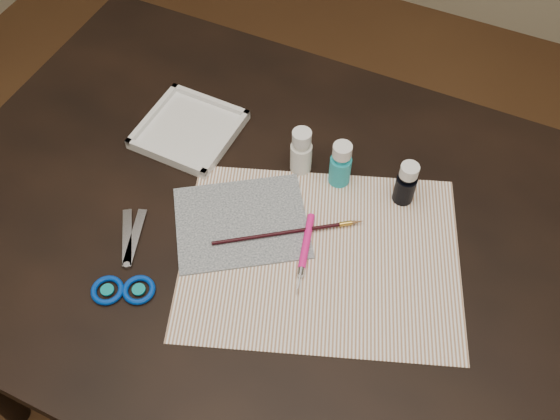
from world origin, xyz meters
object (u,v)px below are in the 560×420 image
at_px(paper, 320,256).
at_px(paint_bottle_white, 301,151).
at_px(paint_bottle_navy, 406,183).
at_px(paint_bottle_cyan, 341,164).
at_px(palette_tray, 189,129).
at_px(scissors, 123,256).
at_px(canvas, 241,222).

height_order(paper, paint_bottle_white, paint_bottle_white).
bearing_deg(paint_bottle_navy, paint_bottle_white, -176.37).
xyz_separation_m(paint_bottle_cyan, palette_tray, (-0.32, -0.01, -0.04)).
relative_size(paint_bottle_cyan, scissors, 0.46).
height_order(paint_bottle_white, scissors, paint_bottle_white).
height_order(canvas, paint_bottle_navy, paint_bottle_navy).
xyz_separation_m(paper, paint_bottle_cyan, (-0.03, 0.17, 0.05)).
xyz_separation_m(paper, canvas, (-0.16, 0.00, 0.00)).
bearing_deg(palette_tray, paint_bottle_cyan, 2.52).
relative_size(canvas, paint_bottle_navy, 2.50).
bearing_deg(scissors, paper, -97.35).
xyz_separation_m(paint_bottle_white, scissors, (-0.20, -0.31, -0.04)).
bearing_deg(scissors, paint_bottle_cyan, -73.83).
distance_m(canvas, paint_bottle_cyan, 0.21).
height_order(paint_bottle_navy, scissors, paint_bottle_navy).
bearing_deg(paint_bottle_white, paint_bottle_cyan, 1.95).
bearing_deg(paint_bottle_white, canvas, -105.19).
distance_m(paint_bottle_cyan, paint_bottle_navy, 0.12).
bearing_deg(paper, paint_bottle_navy, 63.54).
relative_size(paper, paint_bottle_white, 4.80).
relative_size(paint_bottle_white, scissors, 0.47).
bearing_deg(paint_bottle_cyan, paint_bottle_white, -178.05).
bearing_deg(paper, scissors, -154.59).
height_order(paint_bottle_white, paint_bottle_cyan, paint_bottle_white).
distance_m(paper, paint_bottle_cyan, 0.18).
height_order(paper, canvas, canvas).
relative_size(paper, paint_bottle_navy, 5.15).
relative_size(canvas, palette_tray, 1.29).
height_order(paint_bottle_white, palette_tray, paint_bottle_white).
xyz_separation_m(canvas, paint_bottle_white, (0.04, 0.16, 0.05)).
relative_size(paper, paint_bottle_cyan, 4.90).
distance_m(paint_bottle_navy, scissors, 0.51).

